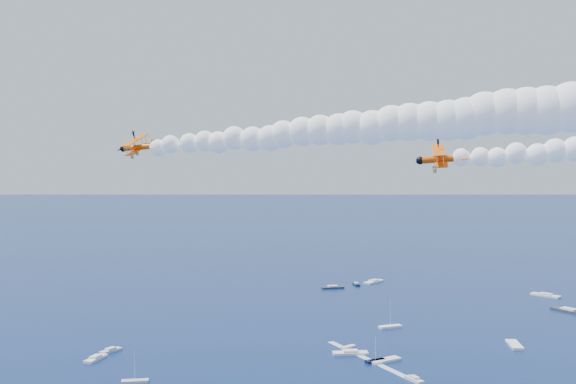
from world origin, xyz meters
The scene contains 4 objects.
biplane_lead centered at (23.61, 23.09, 55.42)m, with size 7.70×8.64×5.20m, color #F25305, non-canonical shape.
biplane_trail centered at (-15.83, -2.19, 57.23)m, with size 6.39×7.17×4.32m, color #EE5B05, non-canonical shape.
smoke_trail_trail centered at (14.56, 10.42, 59.76)m, with size 62.02×29.71×11.85m, color white, non-canonical shape.
spectator_boats centered at (-1.26, 120.97, 0.35)m, with size 220.33×186.90×0.70m.
Camera 1 is at (69.71, -73.72, 55.92)m, focal length 43.38 mm.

